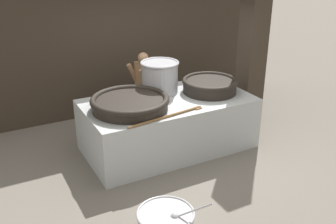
{
  "coord_description": "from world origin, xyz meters",
  "views": [
    {
      "loc": [
        -3.0,
        -5.66,
        3.45
      ],
      "look_at": [
        0.0,
        0.0,
        0.7
      ],
      "focal_mm": 42.0,
      "sensor_mm": 36.0,
      "label": 1
    }
  ],
  "objects_px": {
    "giant_wok_near": "(130,103)",
    "prep_bowl_vegetables": "(166,224)",
    "giant_wok_far": "(210,85)",
    "stock_pot": "(160,76)",
    "cook": "(143,86)"
  },
  "relations": [
    {
      "from": "cook",
      "to": "prep_bowl_vegetables",
      "type": "relative_size",
      "value": 1.84
    },
    {
      "from": "stock_pot",
      "to": "prep_bowl_vegetables",
      "type": "xyz_separation_m",
      "value": [
        -1.22,
        -2.55,
        -1.02
      ]
    },
    {
      "from": "giant_wok_far",
      "to": "cook",
      "type": "relative_size",
      "value": 0.68
    },
    {
      "from": "stock_pot",
      "to": "cook",
      "type": "xyz_separation_m",
      "value": [
        0.01,
        0.75,
        -0.42
      ]
    },
    {
      "from": "giant_wok_near",
      "to": "prep_bowl_vegetables",
      "type": "height_order",
      "value": "giant_wok_near"
    },
    {
      "from": "stock_pot",
      "to": "prep_bowl_vegetables",
      "type": "height_order",
      "value": "stock_pot"
    },
    {
      "from": "giant_wok_far",
      "to": "giant_wok_near",
      "type": "bearing_deg",
      "value": -177.46
    },
    {
      "from": "giant_wok_far",
      "to": "prep_bowl_vegetables",
      "type": "bearing_deg",
      "value": -133.63
    },
    {
      "from": "giant_wok_far",
      "to": "stock_pot",
      "type": "xyz_separation_m",
      "value": [
        -0.81,
        0.42,
        0.17
      ]
    },
    {
      "from": "giant_wok_near",
      "to": "stock_pot",
      "type": "relative_size",
      "value": 1.86
    },
    {
      "from": "giant_wok_near",
      "to": "stock_pot",
      "type": "xyz_separation_m",
      "value": [
        0.8,
        0.5,
        0.19
      ]
    },
    {
      "from": "cook",
      "to": "giant_wok_far",
      "type": "bearing_deg",
      "value": 115.76
    },
    {
      "from": "giant_wok_far",
      "to": "prep_bowl_vegetables",
      "type": "height_order",
      "value": "giant_wok_far"
    },
    {
      "from": "giant_wok_far",
      "to": "stock_pot",
      "type": "bearing_deg",
      "value": 152.47
    },
    {
      "from": "giant_wok_near",
      "to": "prep_bowl_vegetables",
      "type": "distance_m",
      "value": 2.26
    }
  ]
}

